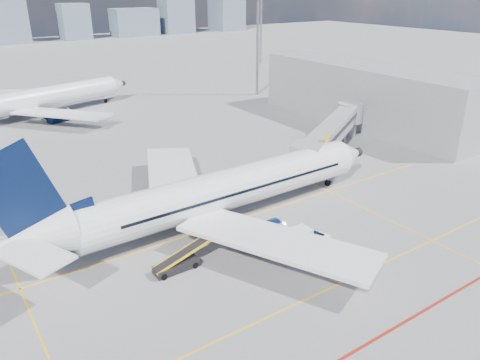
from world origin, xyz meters
The scene contains 12 objects.
ground centered at (0.00, 0.00, 0.00)m, with size 420.00×420.00×0.00m, color gray.
apron_markings centered at (-0.58, -3.91, 0.01)m, with size 90.00×35.12×0.01m.
jet_bridge centered at (23.51, 16.91, 3.74)m, with size 23.55×15.78×6.30m.
terminal_block centered at (39.95, 26.00, 5.00)m, with size 10.00×42.00×10.00m.
floodlight_mast_ne centered at (38.00, 55.00, 13.59)m, with size 3.20×0.61×25.45m.
floodlight_mast_far centered at (65.00, 90.00, 13.59)m, with size 3.20×0.61×25.45m.
main_aircraft centered at (-1.06, 8.91, 3.22)m, with size 42.90×37.38×12.50m.
second_aircraft centered at (-7.01, 62.15, 3.22)m, with size 39.74×34.02×11.83m.
baggage_tug centered at (3.96, -0.87, 0.80)m, with size 2.67×1.97×1.68m.
cargo_dolly centered at (1.76, 0.02, 1.13)m, with size 3.77×1.68×2.07m.
belt_loader centered at (-8.25, 3.30, 0.60)m, with size 5.65×1.60×2.30m.
ramp_worker centered at (4.64, -3.42, 0.80)m, with size 0.59×0.38×1.61m, color #FDFF1A.
Camera 1 is at (-22.99, -27.75, 22.62)m, focal length 35.00 mm.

